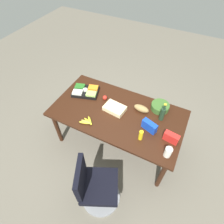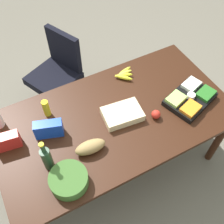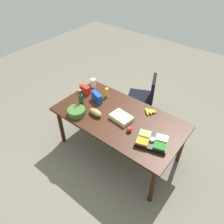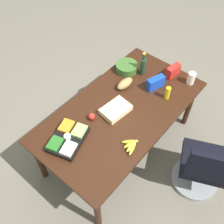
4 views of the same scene
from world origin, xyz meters
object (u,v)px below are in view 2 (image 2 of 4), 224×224
(salad_bowl, at_px, (69,180))
(mustard_bottle, at_px, (46,108))
(apple_red, at_px, (156,114))
(veggie_tray, at_px, (190,98))
(office_chair, at_px, (58,81))
(wine_bottle, at_px, (47,158))
(conference_table, at_px, (114,122))
(banana_bunch, at_px, (124,74))
(sheet_cake, at_px, (122,114))
(bread_loaf, at_px, (90,147))
(chip_bag_red, at_px, (7,141))
(chip_bag_blue, at_px, (49,129))

(salad_bowl, relative_size, mustard_bottle, 1.69)
(apple_red, bearing_deg, veggie_tray, 1.30)
(salad_bowl, bearing_deg, office_chair, 74.88)
(wine_bottle, relative_size, mustard_bottle, 1.96)
(apple_red, bearing_deg, conference_table, 151.97)
(conference_table, bearing_deg, mustard_bottle, 148.85)
(mustard_bottle, bearing_deg, wine_bottle, -108.03)
(veggie_tray, bearing_deg, banana_bunch, 124.07)
(mustard_bottle, bearing_deg, sheet_cake, -30.32)
(conference_table, distance_m, wine_bottle, 0.68)
(office_chair, bearing_deg, wine_bottle, -110.74)
(bread_loaf, distance_m, apple_red, 0.62)
(conference_table, relative_size, bread_loaf, 8.38)
(banana_bunch, height_order, bread_loaf, bread_loaf)
(office_chair, distance_m, bread_loaf, 1.31)
(banana_bunch, bearing_deg, wine_bottle, -149.63)
(bread_loaf, relative_size, salad_bowl, 0.87)
(wine_bottle, height_order, chip_bag_red, wine_bottle)
(sheet_cake, bearing_deg, veggie_tray, -11.91)
(apple_red, bearing_deg, salad_bowl, -167.12)
(mustard_bottle, bearing_deg, office_chair, 67.60)
(veggie_tray, height_order, salad_bowl, salad_bowl)
(office_chair, bearing_deg, chip_bag_blue, -110.75)
(chip_bag_blue, distance_m, wine_bottle, 0.28)
(office_chair, bearing_deg, mustard_bottle, -112.40)
(bread_loaf, bearing_deg, apple_red, 2.85)
(conference_table, distance_m, bread_loaf, 0.39)
(sheet_cake, height_order, bread_loaf, bread_loaf)
(office_chair, distance_m, salad_bowl, 1.50)
(mustard_bottle, bearing_deg, conference_table, -31.15)
(office_chair, relative_size, banana_bunch, 4.56)
(banana_bunch, bearing_deg, chip_bag_red, -168.15)
(wine_bottle, xyz_separation_m, mustard_bottle, (0.15, 0.46, -0.04))
(sheet_cake, bearing_deg, conference_table, 156.62)
(chip_bag_blue, xyz_separation_m, sheet_cake, (0.60, -0.12, -0.04))
(office_chair, relative_size, mustard_bottle, 5.74)
(office_chair, distance_m, veggie_tray, 1.52)
(banana_bunch, relative_size, sheet_cake, 0.64)
(banana_bunch, height_order, veggie_tray, veggie_tray)
(office_chair, bearing_deg, conference_table, -80.00)
(sheet_cake, distance_m, veggie_tray, 0.62)
(sheet_cake, relative_size, chip_bag_red, 1.60)
(chip_bag_blue, relative_size, chip_bag_red, 1.10)
(mustard_bottle, height_order, chip_bag_red, mustard_bottle)
(conference_table, relative_size, salad_bowl, 7.32)
(veggie_tray, bearing_deg, conference_table, 166.97)
(conference_table, xyz_separation_m, bread_loaf, (-0.31, -0.19, 0.13))
(veggie_tray, distance_m, chip_bag_red, 1.55)
(salad_bowl, bearing_deg, chip_bag_red, 121.07)
(bread_loaf, xyz_separation_m, mustard_bottle, (-0.17, 0.48, 0.03))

